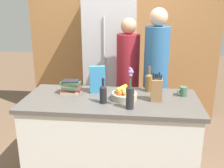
{
  "coord_description": "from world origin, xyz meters",
  "views": [
    {
      "loc": [
        0.27,
        -2.36,
        1.81
      ],
      "look_at": [
        0.0,
        0.09,
        1.03
      ],
      "focal_mm": 42.0,
      "sensor_mm": 36.0,
      "label": 1
    }
  ],
  "objects_px": {
    "coffee_mug": "(183,91)",
    "bottle_vinegar": "(103,93)",
    "book_stack": "(71,87)",
    "person_in_blue": "(156,73)",
    "flower_vase": "(130,94)",
    "bottle_oil": "(149,82)",
    "cereal_box": "(98,79)",
    "refrigerator": "(111,61)",
    "fruit_bowl": "(124,95)",
    "person_at_sink": "(128,75)",
    "knife_block": "(156,90)"
  },
  "relations": [
    {
      "from": "knife_block",
      "to": "person_at_sink",
      "type": "bearing_deg",
      "value": 111.4
    },
    {
      "from": "fruit_bowl",
      "to": "person_in_blue",
      "type": "distance_m",
      "value": 0.72
    },
    {
      "from": "bottle_oil",
      "to": "flower_vase",
      "type": "bearing_deg",
      "value": -109.41
    },
    {
      "from": "fruit_bowl",
      "to": "coffee_mug",
      "type": "relative_size",
      "value": 2.35
    },
    {
      "from": "coffee_mug",
      "to": "bottle_vinegar",
      "type": "height_order",
      "value": "bottle_vinegar"
    },
    {
      "from": "book_stack",
      "to": "person_in_blue",
      "type": "relative_size",
      "value": 0.12
    },
    {
      "from": "fruit_bowl",
      "to": "person_in_blue",
      "type": "xyz_separation_m",
      "value": [
        0.33,
        0.64,
        0.05
      ]
    },
    {
      "from": "cereal_box",
      "to": "bottle_vinegar",
      "type": "height_order",
      "value": "cereal_box"
    },
    {
      "from": "knife_block",
      "to": "coffee_mug",
      "type": "relative_size",
      "value": 2.67
    },
    {
      "from": "flower_vase",
      "to": "refrigerator",
      "type": "bearing_deg",
      "value": 102.46
    },
    {
      "from": "fruit_bowl",
      "to": "cereal_box",
      "type": "bearing_deg",
      "value": 149.54
    },
    {
      "from": "coffee_mug",
      "to": "refrigerator",
      "type": "bearing_deg",
      "value": 126.16
    },
    {
      "from": "fruit_bowl",
      "to": "book_stack",
      "type": "relative_size",
      "value": 1.19
    },
    {
      "from": "fruit_bowl",
      "to": "coffee_mug",
      "type": "height_order",
      "value": "fruit_bowl"
    },
    {
      "from": "fruit_bowl",
      "to": "person_at_sink",
      "type": "height_order",
      "value": "person_at_sink"
    },
    {
      "from": "book_stack",
      "to": "person_in_blue",
      "type": "distance_m",
      "value": 1.02
    },
    {
      "from": "knife_block",
      "to": "bottle_vinegar",
      "type": "height_order",
      "value": "knife_block"
    },
    {
      "from": "book_stack",
      "to": "bottle_vinegar",
      "type": "distance_m",
      "value": 0.44
    },
    {
      "from": "person_at_sink",
      "to": "knife_block",
      "type": "bearing_deg",
      "value": -75.47
    },
    {
      "from": "bottle_vinegar",
      "to": "flower_vase",
      "type": "bearing_deg",
      "value": -22.82
    },
    {
      "from": "knife_block",
      "to": "coffee_mug",
      "type": "xyz_separation_m",
      "value": [
        0.27,
        0.17,
        -0.06
      ]
    },
    {
      "from": "flower_vase",
      "to": "person_in_blue",
      "type": "relative_size",
      "value": 0.21
    },
    {
      "from": "fruit_bowl",
      "to": "bottle_vinegar",
      "type": "xyz_separation_m",
      "value": [
        -0.18,
        -0.12,
        0.05
      ]
    },
    {
      "from": "fruit_bowl",
      "to": "refrigerator",
      "type": "bearing_deg",
      "value": 101.79
    },
    {
      "from": "refrigerator",
      "to": "person_at_sink",
      "type": "height_order",
      "value": "refrigerator"
    },
    {
      "from": "refrigerator",
      "to": "book_stack",
      "type": "bearing_deg",
      "value": -102.7
    },
    {
      "from": "flower_vase",
      "to": "bottle_oil",
      "type": "height_order",
      "value": "flower_vase"
    },
    {
      "from": "refrigerator",
      "to": "coffee_mug",
      "type": "xyz_separation_m",
      "value": [
        0.86,
        -1.17,
        -0.03
      ]
    },
    {
      "from": "knife_block",
      "to": "flower_vase",
      "type": "height_order",
      "value": "flower_vase"
    },
    {
      "from": "knife_block",
      "to": "cereal_box",
      "type": "xyz_separation_m",
      "value": [
        -0.59,
        0.18,
        0.03
      ]
    },
    {
      "from": "knife_block",
      "to": "bottle_vinegar",
      "type": "xyz_separation_m",
      "value": [
        -0.49,
        -0.11,
        -0.01
      ]
    },
    {
      "from": "coffee_mug",
      "to": "bottle_vinegar",
      "type": "distance_m",
      "value": 0.81
    },
    {
      "from": "coffee_mug",
      "to": "book_stack",
      "type": "distance_m",
      "value": 1.13
    },
    {
      "from": "knife_block",
      "to": "book_stack",
      "type": "distance_m",
      "value": 0.87
    },
    {
      "from": "fruit_bowl",
      "to": "knife_block",
      "type": "bearing_deg",
      "value": -1.72
    },
    {
      "from": "refrigerator",
      "to": "cereal_box",
      "type": "bearing_deg",
      "value": -90.27
    },
    {
      "from": "refrigerator",
      "to": "person_in_blue",
      "type": "bearing_deg",
      "value": -48.76
    },
    {
      "from": "refrigerator",
      "to": "cereal_box",
      "type": "relative_size",
      "value": 7.09
    },
    {
      "from": "knife_block",
      "to": "bottle_oil",
      "type": "height_order",
      "value": "knife_block"
    },
    {
      "from": "flower_vase",
      "to": "person_at_sink",
      "type": "distance_m",
      "value": 1.01
    },
    {
      "from": "bottle_oil",
      "to": "person_at_sink",
      "type": "relative_size",
      "value": 0.16
    },
    {
      "from": "fruit_bowl",
      "to": "flower_vase",
      "type": "bearing_deg",
      "value": -73.64
    },
    {
      "from": "bottle_oil",
      "to": "bottle_vinegar",
      "type": "bearing_deg",
      "value": -137.71
    },
    {
      "from": "book_stack",
      "to": "bottle_oil",
      "type": "distance_m",
      "value": 0.81
    },
    {
      "from": "knife_block",
      "to": "cereal_box",
      "type": "height_order",
      "value": "knife_block"
    },
    {
      "from": "cereal_box",
      "to": "knife_block",
      "type": "bearing_deg",
      "value": -16.62
    },
    {
      "from": "knife_block",
      "to": "flower_vase",
      "type": "relative_size",
      "value": 0.75
    },
    {
      "from": "knife_block",
      "to": "bottle_vinegar",
      "type": "bearing_deg",
      "value": -167.1
    },
    {
      "from": "bottle_oil",
      "to": "bottle_vinegar",
      "type": "xyz_separation_m",
      "value": [
        -0.42,
        -0.38,
        -0.01
      ]
    },
    {
      "from": "cereal_box",
      "to": "bottle_vinegar",
      "type": "relative_size",
      "value": 1.16
    }
  ]
}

